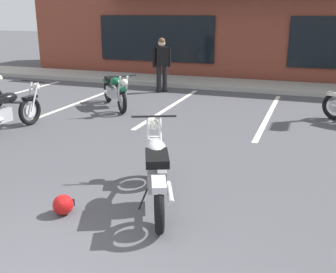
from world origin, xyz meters
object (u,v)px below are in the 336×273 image
object	(u,v)px
motorcycle_black_cruiser	(114,90)
motorcycle_blue_standard	(5,111)
person_in_black_shirt	(162,62)
helmet_on_pavement	(63,205)
motorcycle_foreground_classic	(157,170)

from	to	relation	value
motorcycle_black_cruiser	motorcycle_blue_standard	world-z (taller)	same
motorcycle_blue_standard	person_in_black_shirt	bearing A→B (deg)	74.71
motorcycle_blue_standard	helmet_on_pavement	xyz separation A→B (m)	(3.17, -2.64, -0.33)
motorcycle_blue_standard	motorcycle_black_cruiser	bearing A→B (deg)	69.73
motorcycle_black_cruiser	person_in_black_shirt	bearing A→B (deg)	80.85
motorcycle_foreground_classic	motorcycle_black_cruiser	bearing A→B (deg)	122.68
motorcycle_blue_standard	helmet_on_pavement	distance (m)	4.14
motorcycle_foreground_classic	motorcycle_black_cruiser	world-z (taller)	same
motorcycle_black_cruiser	motorcycle_blue_standard	distance (m)	3.06
motorcycle_foreground_classic	motorcycle_blue_standard	bearing A→B (deg)	154.89
motorcycle_blue_standard	person_in_black_shirt	size ratio (longest dim) A/B	1.26
person_in_black_shirt	helmet_on_pavement	world-z (taller)	person_in_black_shirt
helmet_on_pavement	motorcycle_blue_standard	bearing A→B (deg)	140.20
motorcycle_foreground_classic	motorcycle_blue_standard	xyz separation A→B (m)	(-4.15, 1.94, 0.00)
motorcycle_foreground_classic	motorcycle_black_cruiser	size ratio (longest dim) A/B	1.16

